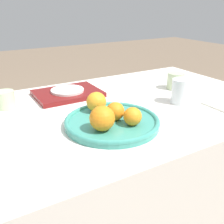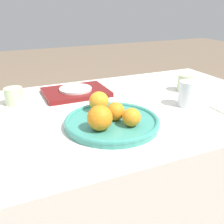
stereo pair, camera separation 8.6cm
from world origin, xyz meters
name	(u,v)px [view 1 (the left image)]	position (x,y,z in m)	size (l,w,h in m)	color
table	(101,183)	(0.00, 0.00, 0.35)	(1.50, 0.82, 0.70)	silver
fruit_platter	(112,122)	(-0.03, -0.15, 0.72)	(0.32, 0.32, 0.03)	teal
orange_0	(115,111)	(-0.02, -0.15, 0.75)	(0.06, 0.06, 0.06)	orange
orange_1	(102,118)	(-0.09, -0.19, 0.76)	(0.08, 0.08, 0.08)	orange
orange_2	(133,116)	(0.01, -0.21, 0.75)	(0.06, 0.06, 0.06)	orange
orange_3	(96,102)	(-0.04, -0.05, 0.76)	(0.07, 0.07, 0.07)	orange
water_glass	(181,91)	(0.32, -0.10, 0.75)	(0.08, 0.08, 0.10)	silver
serving_tray	(68,93)	(-0.05, 0.22, 0.71)	(0.28, 0.21, 0.02)	maroon
side_plate	(67,90)	(-0.05, 0.22, 0.73)	(0.15, 0.15, 0.01)	silver
cup_0	(5,100)	(-0.31, 0.20, 0.74)	(0.07, 0.07, 0.07)	#B7CC9E
cup_2	(176,81)	(0.44, 0.05, 0.74)	(0.08, 0.08, 0.08)	#B7CC9E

